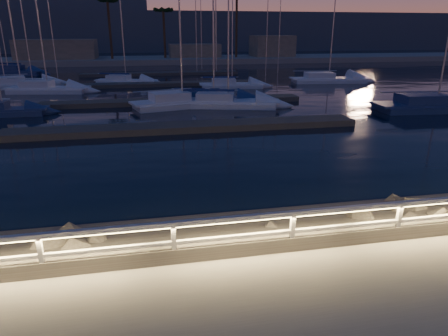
{
  "coord_description": "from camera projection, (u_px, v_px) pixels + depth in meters",
  "views": [
    {
      "loc": [
        -2.47,
        -8.55,
        5.31
      ],
      "look_at": [
        0.02,
        4.0,
        0.92
      ],
      "focal_mm": 32.0,
      "sensor_mm": 36.0,
      "label": 1
    }
  ],
  "objects": [
    {
      "name": "ground",
      "position": [
        254.0,
        252.0,
        10.11
      ],
      "size": [
        400.0,
        400.0,
        0.0
      ],
      "primitive_type": "plane",
      "color": "gray",
      "rests_on": "ground"
    },
    {
      "name": "harbor_water",
      "position": [
        170.0,
        98.0,
        39.39
      ],
      "size": [
        400.0,
        440.0,
        0.6
      ],
      "color": "black",
      "rests_on": "ground"
    },
    {
      "name": "guard_rail",
      "position": [
        252.0,
        225.0,
        9.85
      ],
      "size": [
        44.11,
        0.12,
        1.06
      ],
      "color": "silver",
      "rests_on": "ground"
    },
    {
      "name": "riprap",
      "position": [
        211.0,
        233.0,
        11.64
      ],
      "size": [
        39.6,
        3.12,
        1.47
      ],
      "color": "#635E55",
      "rests_on": "ground"
    },
    {
      "name": "floating_docks",
      "position": [
        169.0,
        91.0,
        40.39
      ],
      "size": [
        22.0,
        36.0,
        0.4
      ],
      "color": "#5E554E",
      "rests_on": "ground"
    },
    {
      "name": "far_shore",
      "position": [
        154.0,
        58.0,
        78.69
      ],
      "size": [
        160.0,
        14.0,
        5.2
      ],
      "color": "gray",
      "rests_on": "ground"
    },
    {
      "name": "palm_left",
      "position": [
        108.0,
        3.0,
        72.14
      ],
      "size": [
        3.0,
        3.0,
        11.2
      ],
      "color": "#4F3C24",
      "rests_on": "ground"
    },
    {
      "name": "palm_center",
      "position": [
        163.0,
        12.0,
        75.35
      ],
      "size": [
        3.0,
        3.0,
        9.7
      ],
      "color": "#4F3C24",
      "rests_on": "ground"
    },
    {
      "name": "palm_right",
      "position": [
        237.0,
        0.0,
        76.27
      ],
      "size": [
        3.0,
        3.0,
        12.2
      ],
      "color": "#4F3C24",
      "rests_on": "ground"
    },
    {
      "name": "distant_hills",
      "position": [
        78.0,
        33.0,
        128.53
      ],
      "size": [
        230.0,
        37.5,
        18.0
      ],
      "color": "#394758",
      "rests_on": "ground"
    },
    {
      "name": "sailboat_c",
      "position": [
        225.0,
        102.0,
        32.76
      ],
      "size": [
        8.6,
        4.5,
        14.06
      ],
      "rotation": [
        0.0,
        0.0,
        -0.27
      ],
      "color": "white",
      "rests_on": "ground"
    },
    {
      "name": "sailboat_d",
      "position": [
        434.0,
        105.0,
        31.24
      ],
      "size": [
        10.17,
        3.82,
        16.82
      ],
      "rotation": [
        0.0,
        0.0,
        -0.08
      ],
      "color": "navy",
      "rests_on": "ground"
    },
    {
      "name": "sailboat_e",
      "position": [
        1.0,
        110.0,
        29.41
      ],
      "size": [
        6.24,
        1.97,
        10.63
      ],
      "rotation": [
        0.0,
        0.0,
        -0.01
      ],
      "color": "navy",
      "rests_on": "ground"
    },
    {
      "name": "sailboat_f",
      "position": [
        180.0,
        101.0,
        32.67
      ],
      "size": [
        8.7,
        4.53,
        14.28
      ],
      "rotation": [
        0.0,
        0.0,
        0.26
      ],
      "color": "white",
      "rests_on": "ground"
    },
    {
      "name": "sailboat_g",
      "position": [
        230.0,
        84.0,
        43.75
      ],
      "size": [
        7.29,
        2.92,
        12.05
      ],
      "rotation": [
        0.0,
        0.0,
        -0.11
      ],
      "color": "white",
      "rests_on": "ground"
    },
    {
      "name": "sailboat_h",
      "position": [
        211.0,
        98.0,
        34.55
      ],
      "size": [
        7.92,
        4.35,
        12.91
      ],
      "rotation": [
        0.0,
        0.0,
        -0.3
      ],
      "color": "navy",
      "rests_on": "ground"
    },
    {
      "name": "sailboat_j",
      "position": [
        46.0,
        88.0,
        40.27
      ],
      "size": [
        8.36,
        3.77,
        13.77
      ],
      "rotation": [
        0.0,
        0.0,
        -0.18
      ],
      "color": "white",
      "rests_on": "ground"
    },
    {
      "name": "sailboat_k",
      "position": [
        125.0,
        81.0,
        47.03
      ],
      "size": [
        7.4,
        4.28,
        12.13
      ],
      "rotation": [
        0.0,
        0.0,
        -0.34
      ],
      "color": "white",
      "rests_on": "ground"
    },
    {
      "name": "sailboat_l",
      "position": [
        327.0,
        79.0,
        48.38
      ],
      "size": [
        9.51,
        3.79,
        15.66
      ],
      "rotation": [
        0.0,
        0.0,
        -0.11
      ],
      "color": "white",
      "rests_on": "ground"
    },
    {
      "name": "sailboat_m",
      "position": [
        18.0,
        71.0,
        57.41
      ],
      "size": [
        8.1,
        5.15,
        13.53
      ],
      "rotation": [
        0.0,
        0.0,
        -0.41
      ],
      "color": "navy",
      "rests_on": "ground"
    },
    {
      "name": "sailboat_n",
      "position": [
        19.0,
        84.0,
        43.79
      ],
      "size": [
        8.57,
        4.79,
        14.1
      ],
      "rotation": [
        0.0,
        0.0,
        0.31
      ],
      "color": "white",
      "rests_on": "ground"
    }
  ]
}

